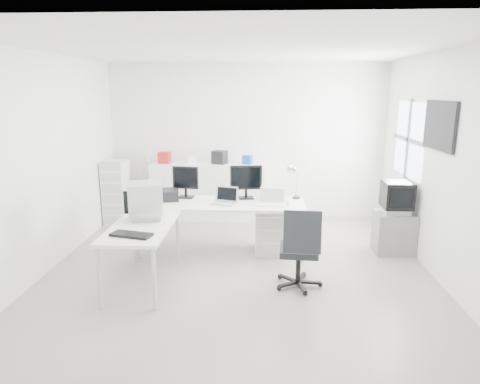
# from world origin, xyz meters

# --- Properties ---
(floor) EXTENTS (5.00, 5.00, 0.01)m
(floor) POSITION_xyz_m (0.00, 0.00, 0.00)
(floor) COLOR #B8B1A5
(floor) RESTS_ON ground
(ceiling) EXTENTS (5.00, 5.00, 0.01)m
(ceiling) POSITION_xyz_m (0.00, 0.00, 2.80)
(ceiling) COLOR white
(ceiling) RESTS_ON back_wall
(back_wall) EXTENTS (5.00, 0.02, 2.80)m
(back_wall) POSITION_xyz_m (0.00, 2.50, 1.40)
(back_wall) COLOR white
(back_wall) RESTS_ON floor
(left_wall) EXTENTS (0.02, 5.00, 2.80)m
(left_wall) POSITION_xyz_m (-2.50, 0.00, 1.40)
(left_wall) COLOR white
(left_wall) RESTS_ON floor
(right_wall) EXTENTS (0.02, 5.00, 2.80)m
(right_wall) POSITION_xyz_m (2.50, 0.00, 1.40)
(right_wall) COLOR white
(right_wall) RESTS_ON floor
(window) EXTENTS (0.02, 1.20, 1.10)m
(window) POSITION_xyz_m (2.48, 1.20, 1.60)
(window) COLOR white
(window) RESTS_ON right_wall
(wall_picture) EXTENTS (0.04, 0.90, 0.60)m
(wall_picture) POSITION_xyz_m (2.47, 0.10, 1.90)
(wall_picture) COLOR black
(wall_picture) RESTS_ON right_wall
(main_desk) EXTENTS (2.40, 0.80, 0.75)m
(main_desk) POSITION_xyz_m (-0.29, 0.59, 0.38)
(main_desk) COLOR silver
(main_desk) RESTS_ON floor
(side_desk) EXTENTS (0.70, 1.40, 0.75)m
(side_desk) POSITION_xyz_m (-1.14, -0.51, 0.38)
(side_desk) COLOR silver
(side_desk) RESTS_ON floor
(drawer_pedestal) EXTENTS (0.40, 0.50, 0.60)m
(drawer_pedestal) POSITION_xyz_m (0.41, 0.64, 0.30)
(drawer_pedestal) COLOR silver
(drawer_pedestal) RESTS_ON floor
(inkjet_printer) EXTENTS (0.49, 0.41, 0.15)m
(inkjet_printer) POSITION_xyz_m (-1.14, 0.69, 0.83)
(inkjet_printer) COLOR black
(inkjet_printer) RESTS_ON main_desk
(lcd_monitor_small) EXTENTS (0.42, 0.28, 0.49)m
(lcd_monitor_small) POSITION_xyz_m (-0.84, 0.84, 0.99)
(lcd_monitor_small) COLOR black
(lcd_monitor_small) RESTS_ON main_desk
(lcd_monitor_large) EXTENTS (0.49, 0.26, 0.49)m
(lcd_monitor_large) POSITION_xyz_m (0.06, 0.84, 0.99)
(lcd_monitor_large) COLOR black
(lcd_monitor_large) RESTS_ON main_desk
(laptop) EXTENTS (0.38, 0.39, 0.20)m
(laptop) POSITION_xyz_m (-0.24, 0.49, 0.85)
(laptop) COLOR #B7B7BA
(laptop) RESTS_ON main_desk
(white_keyboard) EXTENTS (0.43, 0.17, 0.02)m
(white_keyboard) POSITION_xyz_m (0.36, 0.44, 0.76)
(white_keyboard) COLOR silver
(white_keyboard) RESTS_ON main_desk
(white_mouse) EXTENTS (0.06, 0.06, 0.06)m
(white_mouse) POSITION_xyz_m (0.66, 0.49, 0.78)
(white_mouse) COLOR silver
(white_mouse) RESTS_ON main_desk
(laser_printer) EXTENTS (0.38, 0.33, 0.20)m
(laser_printer) POSITION_xyz_m (0.46, 0.81, 0.85)
(laser_printer) COLOR #B4B4B4
(laser_printer) RESTS_ON main_desk
(desk_lamp) EXTENTS (0.17, 0.17, 0.47)m
(desk_lamp) POSITION_xyz_m (0.81, 0.89, 0.98)
(desk_lamp) COLOR silver
(desk_lamp) RESTS_ON main_desk
(crt_monitor) EXTENTS (0.46, 0.46, 0.44)m
(crt_monitor) POSITION_xyz_m (-1.14, -0.26, 0.97)
(crt_monitor) COLOR #B7B7BA
(crt_monitor) RESTS_ON side_desk
(black_keyboard) EXTENTS (0.49, 0.29, 0.03)m
(black_keyboard) POSITION_xyz_m (-1.14, -0.91, 0.77)
(black_keyboard) COLOR black
(black_keyboard) RESTS_ON side_desk
(office_chair) EXTENTS (0.62, 0.62, 1.01)m
(office_chair) POSITION_xyz_m (0.74, -0.49, 0.51)
(office_chair) COLOR #222426
(office_chair) RESTS_ON floor
(tv_cabinet) EXTENTS (0.55, 0.45, 0.60)m
(tv_cabinet) POSITION_xyz_m (2.22, 0.70, 0.30)
(tv_cabinet) COLOR slate
(tv_cabinet) RESTS_ON floor
(crt_tv) EXTENTS (0.50, 0.48, 0.45)m
(crt_tv) POSITION_xyz_m (2.22, 0.70, 0.82)
(crt_tv) COLOR black
(crt_tv) RESTS_ON tv_cabinet
(sideboard) EXTENTS (2.07, 0.52, 1.03)m
(sideboard) POSITION_xyz_m (-0.68, 2.24, 0.52)
(sideboard) COLOR silver
(sideboard) RESTS_ON floor
(clutter_box_a) EXTENTS (0.22, 0.20, 0.20)m
(clutter_box_a) POSITION_xyz_m (-1.48, 2.24, 1.13)
(clutter_box_a) COLOR red
(clutter_box_a) RESTS_ON sideboard
(clutter_box_b) EXTENTS (0.16, 0.14, 0.14)m
(clutter_box_b) POSITION_xyz_m (-0.98, 2.24, 1.10)
(clutter_box_b) COLOR silver
(clutter_box_b) RESTS_ON sideboard
(clutter_box_c) EXTENTS (0.29, 0.28, 0.23)m
(clutter_box_c) POSITION_xyz_m (-0.48, 2.24, 1.15)
(clutter_box_c) COLOR black
(clutter_box_c) RESTS_ON sideboard
(clutter_box_d) EXTENTS (0.19, 0.18, 0.16)m
(clutter_box_d) POSITION_xyz_m (0.02, 2.24, 1.11)
(clutter_box_d) COLOR #173CA1
(clutter_box_d) RESTS_ON sideboard
(clutter_bottle) EXTENTS (0.07, 0.07, 0.22)m
(clutter_bottle) POSITION_xyz_m (-1.78, 2.28, 1.14)
(clutter_bottle) COLOR silver
(clutter_bottle) RESTS_ON sideboard
(filing_cabinet) EXTENTS (0.39, 0.47, 1.12)m
(filing_cabinet) POSITION_xyz_m (-2.28, 1.90, 0.56)
(filing_cabinet) COLOR silver
(filing_cabinet) RESTS_ON floor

